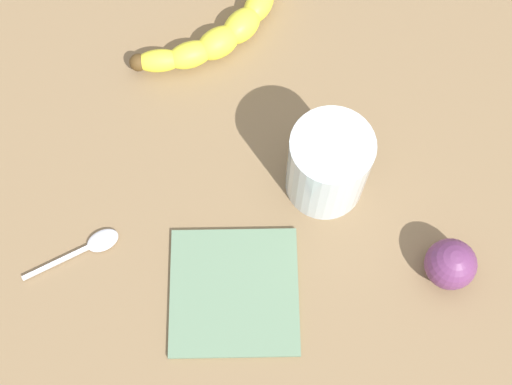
% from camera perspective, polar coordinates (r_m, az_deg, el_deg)
% --- Properties ---
extents(wooden_tabletop, '(1.20, 1.20, 0.03)m').
position_cam_1_polar(wooden_tabletop, '(0.82, -0.70, 2.82)').
color(wooden_tabletop, olive).
rests_on(wooden_tabletop, ground).
extents(banana, '(0.15, 0.20, 0.04)m').
position_cam_1_polar(banana, '(0.87, -2.67, 13.37)').
color(banana, yellow).
rests_on(banana, wooden_tabletop).
extents(smoothie_glass, '(0.09, 0.09, 0.10)m').
position_cam_1_polar(smoothie_glass, '(0.75, 5.94, 2.16)').
color(smoothie_glass, silver).
rests_on(smoothie_glass, wooden_tabletop).
extents(plum_fruit, '(0.05, 0.05, 0.05)m').
position_cam_1_polar(plum_fruit, '(0.76, 15.74, -5.71)').
color(plum_fruit, '#6B3360').
rests_on(plum_fruit, wooden_tabletop).
extents(teaspoon, '(0.05, 0.11, 0.01)m').
position_cam_1_polar(teaspoon, '(0.78, -12.97, -4.09)').
color(teaspoon, silver).
rests_on(teaspoon, wooden_tabletop).
extents(folded_napkin, '(0.15, 0.15, 0.01)m').
position_cam_1_polar(folded_napkin, '(0.75, -1.81, -8.17)').
color(folded_napkin, slate).
rests_on(folded_napkin, wooden_tabletop).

